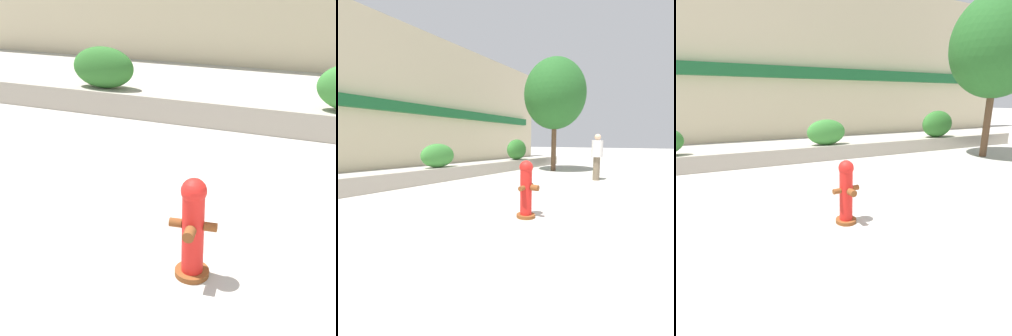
# 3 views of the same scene
# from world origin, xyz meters

# --- Properties ---
(hedge_bush_0) EXTENTS (1.37, 0.56, 0.86)m
(hedge_bush_0) POSITION_xyz_m (-4.97, 6.00, 0.93)
(hedge_bush_0) COLOR #2D6B28
(hedge_bush_0) RESTS_ON planter_wall_low
(fire_hydrant) EXTENTS (0.48, 0.45, 1.08)m
(fire_hydrant) POSITION_xyz_m (-1.42, 1.20, 0.55)
(fire_hydrant) COLOR brown
(fire_hydrant) RESTS_ON ground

